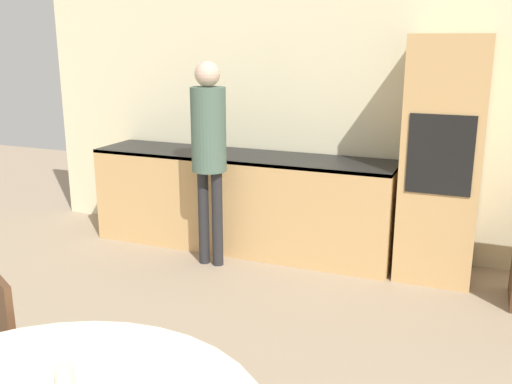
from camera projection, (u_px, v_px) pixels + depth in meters
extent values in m
cube|color=beige|center=(357.00, 109.00, 4.99)|extent=(6.41, 0.05, 2.60)
cube|color=tan|center=(241.00, 202.00, 5.25)|extent=(2.79, 0.60, 0.88)
cube|color=black|center=(241.00, 156.00, 5.14)|extent=(2.79, 0.60, 0.03)
cube|color=tan|center=(442.00, 160.00, 4.50)|extent=(0.59, 0.58, 1.93)
cube|color=black|center=(440.00, 155.00, 4.21)|extent=(0.47, 0.01, 0.60)
cube|color=#51331E|center=(1.00, 320.00, 2.54)|extent=(0.35, 0.21, 0.45)
cylinder|color=#262628|center=(204.00, 217.00, 4.88)|extent=(0.09, 0.09, 0.83)
cylinder|color=#262628|center=(217.00, 219.00, 4.83)|extent=(0.09, 0.09, 0.83)
cylinder|color=#4C6656|center=(209.00, 130.00, 4.66)|extent=(0.29, 0.29, 0.69)
sphere|color=beige|center=(207.00, 74.00, 4.54)|extent=(0.21, 0.21, 0.21)
cylinder|color=beige|center=(65.00, 378.00, 1.88)|extent=(0.06, 0.06, 0.09)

